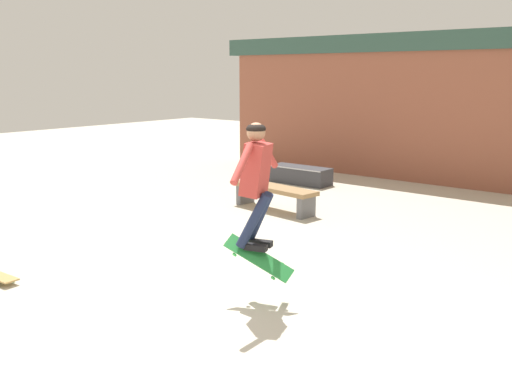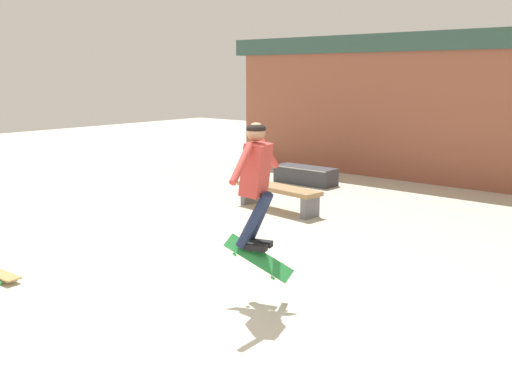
{
  "view_description": "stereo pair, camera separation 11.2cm",
  "coord_description": "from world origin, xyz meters",
  "px_view_note": "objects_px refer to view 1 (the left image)",
  "views": [
    {
      "loc": [
        4.5,
        -3.89,
        2.58
      ],
      "look_at": [
        0.54,
        0.95,
        1.27
      ],
      "focal_mm": 40.0,
      "sensor_mm": 36.0,
      "label": 1
    },
    {
      "loc": [
        4.59,
        -3.82,
        2.58
      ],
      "look_at": [
        0.54,
        0.95,
        1.27
      ],
      "focal_mm": 40.0,
      "sensor_mm": 36.0,
      "label": 2
    }
  ],
  "objects_px": {
    "skate_ledge": "(300,175)",
    "skateboard_flipping": "(258,258)",
    "skater": "(256,175)",
    "park_bench": "(274,192)"
  },
  "relations": [
    {
      "from": "park_bench",
      "to": "skateboard_flipping",
      "type": "xyz_separation_m",
      "value": [
        2.61,
        -3.7,
        0.19
      ]
    },
    {
      "from": "park_bench",
      "to": "skate_ledge",
      "type": "relative_size",
      "value": 1.26
    },
    {
      "from": "skate_ledge",
      "to": "park_bench",
      "type": "bearing_deg",
      "value": -65.15
    },
    {
      "from": "skate_ledge",
      "to": "skater",
      "type": "relative_size",
      "value": 1.05
    },
    {
      "from": "skateboard_flipping",
      "to": "park_bench",
      "type": "bearing_deg",
      "value": 110.69
    },
    {
      "from": "skate_ledge",
      "to": "skateboard_flipping",
      "type": "bearing_deg",
      "value": -58.69
    },
    {
      "from": "skate_ledge",
      "to": "skateboard_flipping",
      "type": "distance_m",
      "value": 7.3
    },
    {
      "from": "park_bench",
      "to": "skateboard_flipping",
      "type": "bearing_deg",
      "value": -48.31
    },
    {
      "from": "skater",
      "to": "park_bench",
      "type": "bearing_deg",
      "value": 107.35
    },
    {
      "from": "skate_ledge",
      "to": "skateboard_flipping",
      "type": "relative_size",
      "value": 1.96
    }
  ]
}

